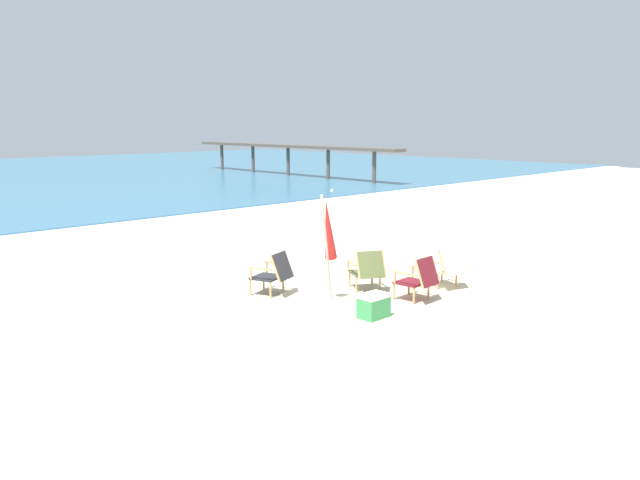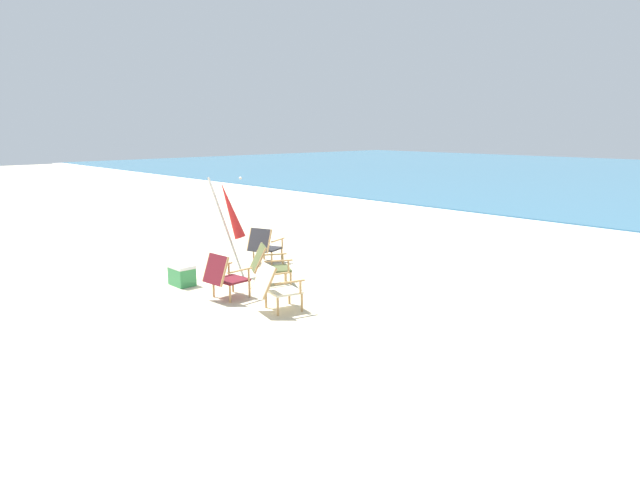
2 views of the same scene
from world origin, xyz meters
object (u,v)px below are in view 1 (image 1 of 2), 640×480
Objects in this scene: beach_chair_mid_center at (446,266)px; cooler_box at (374,306)px; beach_chair_front_right at (419,278)px; beach_chair_far_center at (274,272)px; beach_chair_front_left at (367,269)px; umbrella_furled_red at (328,230)px.

beach_chair_mid_center is 1.73× the size of cooler_box.
beach_chair_mid_center is (1.13, 0.21, -0.00)m from beach_chair_front_right.
beach_chair_far_center is at bearing 97.83° from cooler_box.
beach_chair_front_left is 1.11m from beach_chair_front_right.
beach_chair_front_right reaches higher than beach_chair_far_center.
beach_chair_front_right is 0.96× the size of beach_chair_mid_center.
beach_chair_front_left is 1.42m from umbrella_furled_red.
beach_chair_far_center is (-1.61, 2.11, -0.00)m from beach_chair_front_right.
umbrella_furled_red is at bearing 161.15° from beach_chair_mid_center.
beach_chair_mid_center is at bearing -34.57° from beach_chair_front_left.
beach_chair_front_left is 1.56m from beach_chair_mid_center.
cooler_box is (-0.05, -1.12, -1.12)m from umbrella_furled_red.
umbrella_furled_red reaches higher than beach_chair_front_left.
beach_chair_far_center reaches higher than beach_chair_front_left.
beach_chair_front_left reaches higher than cooler_box.
beach_chair_front_right is at bearing -52.70° from beach_chair_far_center.
beach_chair_far_center is at bearing 145.11° from beach_chair_front_left.
umbrella_furled_red is (-1.11, -0.07, 0.89)m from beach_chair_front_left.
beach_chair_front_right is 0.40× the size of umbrella_furled_red.
beach_chair_far_center reaches higher than beach_chair_mid_center.
beach_chair_far_center is (-1.46, 1.02, 0.00)m from beach_chair_front_left.
umbrella_furled_red is at bearing 140.78° from beach_chair_front_right.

